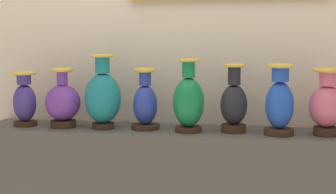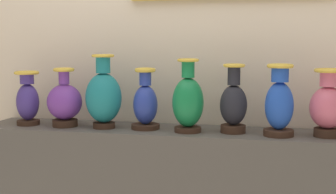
{
  "view_description": "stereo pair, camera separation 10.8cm",
  "coord_description": "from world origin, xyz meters",
  "px_view_note": "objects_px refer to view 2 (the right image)",
  "views": [
    {
      "loc": [
        0.41,
        -2.32,
        1.33
      ],
      "look_at": [
        0.0,
        0.0,
        1.06
      ],
      "focal_mm": 49.39,
      "sensor_mm": 36.0,
      "label": 1
    },
    {
      "loc": [
        0.51,
        -2.3,
        1.33
      ],
      "look_at": [
        0.0,
        0.0,
        1.06
      ],
      "focal_mm": 49.39,
      "sensor_mm": 36.0,
      "label": 2
    }
  ],
  "objects_px": {
    "vase_emerald": "(188,101)",
    "vase_rose": "(328,106)",
    "vase_teal": "(104,96)",
    "vase_onyx": "(233,104)",
    "vase_cobalt": "(145,104)",
    "vase_sapphire": "(279,104)",
    "vase_indigo": "(28,100)",
    "vase_violet": "(65,102)"
  },
  "relations": [
    {
      "from": "vase_onyx",
      "to": "vase_rose",
      "type": "relative_size",
      "value": 1.05
    },
    {
      "from": "vase_indigo",
      "to": "vase_onyx",
      "type": "relative_size",
      "value": 0.86
    },
    {
      "from": "vase_onyx",
      "to": "vase_rose",
      "type": "height_order",
      "value": "vase_onyx"
    },
    {
      "from": "vase_indigo",
      "to": "vase_emerald",
      "type": "distance_m",
      "value": 0.89
    },
    {
      "from": "vase_onyx",
      "to": "vase_sapphire",
      "type": "relative_size",
      "value": 0.99
    },
    {
      "from": "vase_emerald",
      "to": "vase_rose",
      "type": "relative_size",
      "value": 1.13
    },
    {
      "from": "vase_indigo",
      "to": "vase_rose",
      "type": "relative_size",
      "value": 0.9
    },
    {
      "from": "vase_teal",
      "to": "vase_sapphire",
      "type": "xyz_separation_m",
      "value": [
        0.89,
        -0.02,
        -0.01
      ]
    },
    {
      "from": "vase_emerald",
      "to": "vase_violet",
      "type": "bearing_deg",
      "value": 178.77
    },
    {
      "from": "vase_cobalt",
      "to": "vase_rose",
      "type": "height_order",
      "value": "vase_rose"
    },
    {
      "from": "vase_indigo",
      "to": "vase_rose",
      "type": "height_order",
      "value": "vase_rose"
    },
    {
      "from": "vase_indigo",
      "to": "vase_rose",
      "type": "distance_m",
      "value": 1.56
    },
    {
      "from": "vase_teal",
      "to": "vase_onyx",
      "type": "bearing_deg",
      "value": 1.52
    },
    {
      "from": "vase_violet",
      "to": "vase_sapphire",
      "type": "distance_m",
      "value": 1.12
    },
    {
      "from": "vase_teal",
      "to": "vase_sapphire",
      "type": "height_order",
      "value": "vase_teal"
    },
    {
      "from": "vase_violet",
      "to": "vase_emerald",
      "type": "relative_size",
      "value": 0.85
    },
    {
      "from": "vase_sapphire",
      "to": "vase_onyx",
      "type": "bearing_deg",
      "value": 170.57
    },
    {
      "from": "vase_violet",
      "to": "vase_teal",
      "type": "relative_size",
      "value": 0.81
    },
    {
      "from": "vase_teal",
      "to": "vase_cobalt",
      "type": "bearing_deg",
      "value": 5.87
    },
    {
      "from": "vase_teal",
      "to": "vase_onyx",
      "type": "xyz_separation_m",
      "value": [
        0.67,
        0.02,
        -0.02
      ]
    },
    {
      "from": "vase_violet",
      "to": "vase_cobalt",
      "type": "xyz_separation_m",
      "value": [
        0.44,
        0.02,
        0.0
      ]
    },
    {
      "from": "vase_sapphire",
      "to": "vase_rose",
      "type": "xyz_separation_m",
      "value": [
        0.22,
        0.03,
        -0.01
      ]
    },
    {
      "from": "vase_sapphire",
      "to": "vase_rose",
      "type": "distance_m",
      "value": 0.23
    },
    {
      "from": "vase_violet",
      "to": "vase_emerald",
      "type": "xyz_separation_m",
      "value": [
        0.67,
        -0.01,
        0.02
      ]
    },
    {
      "from": "vase_onyx",
      "to": "vase_sapphire",
      "type": "bearing_deg",
      "value": -9.43
    },
    {
      "from": "vase_cobalt",
      "to": "vase_sapphire",
      "type": "bearing_deg",
      "value": -3.5
    },
    {
      "from": "vase_cobalt",
      "to": "vase_indigo",
      "type": "bearing_deg",
      "value": -178.22
    },
    {
      "from": "vase_indigo",
      "to": "vase_sapphire",
      "type": "height_order",
      "value": "vase_sapphire"
    },
    {
      "from": "vase_indigo",
      "to": "vase_sapphire",
      "type": "xyz_separation_m",
      "value": [
        1.33,
        -0.02,
        0.02
      ]
    },
    {
      "from": "vase_rose",
      "to": "vase_teal",
      "type": "bearing_deg",
      "value": -179.57
    },
    {
      "from": "vase_indigo",
      "to": "vase_violet",
      "type": "xyz_separation_m",
      "value": [
        0.22,
        -0.0,
        -0.01
      ]
    },
    {
      "from": "vase_violet",
      "to": "vase_teal",
      "type": "xyz_separation_m",
      "value": [
        0.22,
        -0.0,
        0.04
      ]
    },
    {
      "from": "vase_cobalt",
      "to": "vase_onyx",
      "type": "height_order",
      "value": "vase_onyx"
    },
    {
      "from": "vase_teal",
      "to": "vase_sapphire",
      "type": "relative_size",
      "value": 1.12
    },
    {
      "from": "vase_emerald",
      "to": "vase_onyx",
      "type": "relative_size",
      "value": 1.07
    },
    {
      "from": "vase_emerald",
      "to": "vase_onyx",
      "type": "xyz_separation_m",
      "value": [
        0.22,
        0.03,
        -0.01
      ]
    },
    {
      "from": "vase_teal",
      "to": "vase_rose",
      "type": "relative_size",
      "value": 1.19
    },
    {
      "from": "vase_cobalt",
      "to": "vase_rose",
      "type": "xyz_separation_m",
      "value": [
        0.9,
        -0.01,
        0.02
      ]
    },
    {
      "from": "vase_teal",
      "to": "vase_indigo",
      "type": "bearing_deg",
      "value": 179.72
    },
    {
      "from": "vase_indigo",
      "to": "vase_onyx",
      "type": "distance_m",
      "value": 1.11
    },
    {
      "from": "vase_violet",
      "to": "vase_onyx",
      "type": "height_order",
      "value": "vase_onyx"
    },
    {
      "from": "vase_emerald",
      "to": "vase_rose",
      "type": "distance_m",
      "value": 0.67
    }
  ]
}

